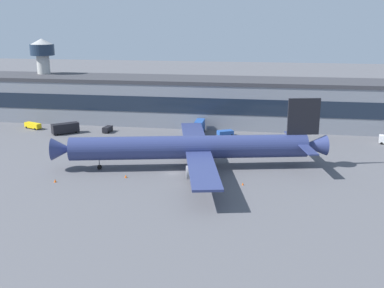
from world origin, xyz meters
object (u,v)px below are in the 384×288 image
(catering_truck, at_px, (200,126))
(traffic_cone_1, at_px, (243,184))
(airliner, at_px, (193,147))
(control_tower, at_px, (44,68))
(fuel_truck, at_px, (65,128))
(belt_loader, at_px, (33,125))
(pushback_tractor, at_px, (225,133))
(follow_me_car, at_px, (108,129))
(traffic_cone_2, at_px, (55,181))
(traffic_cone_0, at_px, (126,176))

(catering_truck, bearing_deg, traffic_cone_1, -70.24)
(airliner, distance_m, control_tower, 85.82)
(fuel_truck, height_order, traffic_cone_1, fuel_truck)
(control_tower, distance_m, fuel_truck, 36.18)
(belt_loader, distance_m, pushback_tractor, 64.26)
(control_tower, bearing_deg, traffic_cone_1, -39.84)
(airliner, height_order, follow_me_car, airliner)
(pushback_tractor, distance_m, traffic_cone_1, 44.93)
(catering_truck, bearing_deg, traffic_cone_2, -115.90)
(control_tower, relative_size, catering_truck, 3.95)
(traffic_cone_1, bearing_deg, fuel_truck, 146.72)
(follow_me_car, bearing_deg, control_tower, 145.13)
(airliner, bearing_deg, belt_loader, 151.01)
(belt_loader, xyz_separation_m, traffic_cone_1, (72.55, -43.65, -0.87))
(belt_loader, bearing_deg, fuel_truck, -19.86)
(control_tower, bearing_deg, catering_truck, -16.79)
(fuel_truck, relative_size, traffic_cone_0, 11.65)
(follow_me_car, height_order, traffic_cone_1, follow_me_car)
(follow_me_car, relative_size, fuel_truck, 0.56)
(follow_me_car, bearing_deg, fuel_truck, -161.59)
(pushback_tractor, xyz_separation_m, traffic_cone_1, (8.30, -44.15, -0.77))
(catering_truck, distance_m, traffic_cone_1, 49.55)
(traffic_cone_0, relative_size, traffic_cone_1, 1.25)
(belt_loader, bearing_deg, pushback_tractor, 0.45)
(fuel_truck, bearing_deg, airliner, -31.40)
(traffic_cone_1, xyz_separation_m, traffic_cone_2, (-41.83, -5.07, 0.08))
(traffic_cone_0, height_order, traffic_cone_2, traffic_cone_2)
(traffic_cone_0, bearing_deg, traffic_cone_2, -159.28)
(follow_me_car, xyz_separation_m, fuel_truck, (-12.74, -4.24, 0.79))
(follow_me_car, bearing_deg, belt_loader, 178.63)
(airliner, distance_m, catering_truck, 36.31)
(catering_truck, xyz_separation_m, traffic_cone_1, (16.74, -46.60, -2.01))
(airliner, xyz_separation_m, catering_truck, (-3.83, 35.99, -2.92))
(airliner, xyz_separation_m, pushback_tractor, (4.62, 33.55, -4.17))
(catering_truck, height_order, pushback_tractor, catering_truck)
(fuel_truck, height_order, traffic_cone_2, fuel_truck)
(catering_truck, xyz_separation_m, pushback_tractor, (8.45, -2.44, -1.24))
(airliner, xyz_separation_m, traffic_cone_1, (12.92, -10.61, -4.94))
(catering_truck, bearing_deg, traffic_cone_0, -102.61)
(follow_me_car, xyz_separation_m, traffic_cone_0, (19.28, -42.51, -0.74))
(belt_loader, height_order, pushback_tractor, belt_loader)
(catering_truck, height_order, traffic_cone_0, catering_truck)
(control_tower, bearing_deg, follow_me_car, -34.87)
(fuel_truck, xyz_separation_m, traffic_cone_0, (32.02, -38.27, -1.53))
(airliner, relative_size, catering_truck, 9.21)
(catering_truck, xyz_separation_m, fuel_truck, (-42.33, -7.81, -0.41))
(fuel_truck, relative_size, traffic_cone_1, 14.54)
(airliner, bearing_deg, control_tower, 140.07)
(traffic_cone_2, bearing_deg, pushback_tractor, 55.73)
(fuel_truck, xyz_separation_m, traffic_cone_1, (59.07, -38.78, -1.60))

